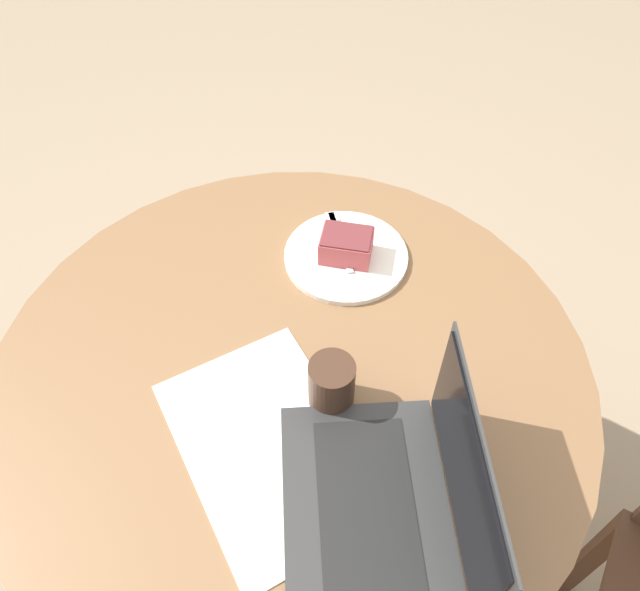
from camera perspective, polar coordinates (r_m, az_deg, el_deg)
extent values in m
plane|color=gray|center=(1.78, -1.76, -20.03)|extent=(12.00, 12.00, 0.00)
cylinder|color=brown|center=(1.77, -1.77, -19.92)|extent=(0.40, 0.40, 0.02)
cylinder|color=brown|center=(1.43, -2.14, -15.04)|extent=(0.11, 0.11, 0.72)
cylinder|color=brown|center=(1.10, -2.70, -7.03)|extent=(1.05, 1.05, 0.03)
cube|color=#472D1E|center=(1.64, 23.45, -21.14)|extent=(0.04, 0.04, 0.44)
cube|color=white|center=(1.02, -4.64, -13.50)|extent=(0.46, 0.42, 0.00)
cylinder|color=silver|center=(1.24, 2.39, 3.62)|extent=(0.25, 0.25, 0.01)
cube|color=#B74C51|center=(1.21, 2.41, 4.54)|extent=(0.12, 0.10, 0.05)
cube|color=maroon|center=(1.19, 2.46, 5.47)|extent=(0.11, 0.09, 0.00)
cube|color=silver|center=(1.25, 1.87, 4.92)|extent=(0.12, 0.14, 0.00)
cube|color=silver|center=(1.30, 1.11, 7.18)|extent=(0.04, 0.04, 0.00)
cylinder|color=#3D2619|center=(1.01, 1.06, -8.13)|extent=(0.08, 0.08, 0.10)
cube|color=#2D2D2D|center=(0.97, 4.27, -19.02)|extent=(0.39, 0.42, 0.02)
cube|color=black|center=(0.96, 4.31, -18.82)|extent=(0.27, 0.31, 0.00)
cube|color=#2D2D2D|center=(0.88, 13.28, -15.51)|extent=(0.18, 0.29, 0.21)
cube|color=black|center=(0.88, 13.02, -15.54)|extent=(0.17, 0.28, 0.20)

